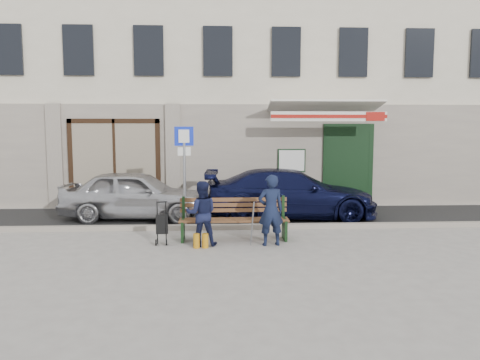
{
  "coord_description": "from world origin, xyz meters",
  "views": [
    {
      "loc": [
        -0.08,
        -9.7,
        2.44
      ],
      "look_at": [
        0.51,
        1.6,
        1.2
      ],
      "focal_mm": 35.0,
      "sensor_mm": 36.0,
      "label": 1
    }
  ],
  "objects": [
    {
      "name": "woman",
      "position": [
        -0.39,
        -0.04,
        0.68
      ],
      "size": [
        0.67,
        0.53,
        1.36
      ],
      "primitive_type": "imported",
      "rotation": [
        0.0,
        0.0,
        3.17
      ],
      "color": "#141937",
      "rests_on": "ground"
    },
    {
      "name": "man",
      "position": [
        1.06,
        -0.11,
        0.75
      ],
      "size": [
        0.6,
        0.44,
        1.5
      ],
      "primitive_type": "imported",
      "rotation": [
        0.0,
        0.0,
        3.3
      ],
      "color": "#131B35",
      "rests_on": "ground"
    },
    {
      "name": "bench",
      "position": [
        0.27,
        0.41,
        0.46
      ],
      "size": [
        2.4,
        1.17,
        0.98
      ],
      "color": "brown",
      "rests_on": "ground"
    },
    {
      "name": "asphalt_lane",
      "position": [
        0.0,
        3.1,
        0.01
      ],
      "size": [
        60.0,
        3.2,
        0.01
      ],
      "primitive_type": "cube",
      "color": "#282828",
      "rests_on": "ground"
    },
    {
      "name": "stroller",
      "position": [
        -1.24,
        0.16,
        0.39
      ],
      "size": [
        0.28,
        0.38,
        0.89
      ],
      "rotation": [
        0.0,
        0.0,
        0.11
      ],
      "color": "black",
      "rests_on": "ground"
    },
    {
      "name": "car_silver",
      "position": [
        -2.24,
        2.92,
        0.67
      ],
      "size": [
        4.05,
        1.87,
        1.35
      ],
      "primitive_type": "imported",
      "rotation": [
        0.0,
        0.0,
        1.5
      ],
      "color": "#B8B8BD",
      "rests_on": "ground"
    },
    {
      "name": "ground",
      "position": [
        0.0,
        0.0,
        0.0
      ],
      "size": [
        80.0,
        80.0,
        0.0
      ],
      "primitive_type": "plane",
      "color": "#9E9991",
      "rests_on": "ground"
    },
    {
      "name": "car_navy",
      "position": [
        1.96,
        2.88,
        0.67
      ],
      "size": [
        4.72,
        2.06,
        1.35
      ],
      "primitive_type": "imported",
      "rotation": [
        0.0,
        0.0,
        1.53
      ],
      "color": "black",
      "rests_on": "ground"
    },
    {
      "name": "curb",
      "position": [
        0.0,
        1.5,
        0.06
      ],
      "size": [
        60.0,
        0.18,
        0.12
      ],
      "primitive_type": "cube",
      "color": "#9E9384",
      "rests_on": "ground"
    },
    {
      "name": "parking_sign",
      "position": [
        -0.85,
        1.72,
        1.66
      ],
      "size": [
        0.46,
        0.13,
        2.5
      ],
      "rotation": [
        0.0,
        0.0,
        0.2
      ],
      "color": "gray",
      "rests_on": "ground"
    },
    {
      "name": "building",
      "position": [
        0.01,
        8.45,
        4.97
      ],
      "size": [
        20.0,
        8.27,
        10.0
      ],
      "color": "beige",
      "rests_on": "ground"
    }
  ]
}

